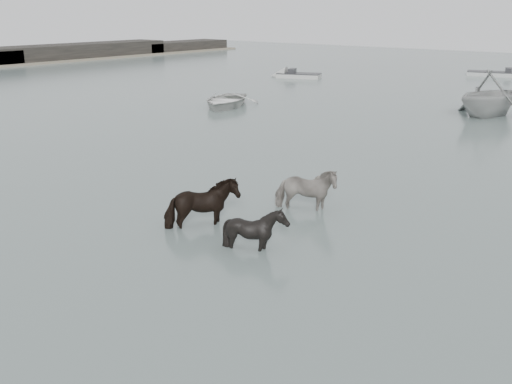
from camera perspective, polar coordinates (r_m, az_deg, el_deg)
ground at (r=14.18m, az=1.47°, el=-5.12°), size 140.00×140.00×0.00m
pony_pinto at (r=16.22m, az=4.98°, el=0.70°), size 1.99×1.58×1.53m
pony_dark at (r=14.92m, az=-5.37°, el=-0.64°), size 1.59×1.79×1.64m
pony_black at (r=13.56m, az=-0.05°, el=-2.95°), size 1.58×1.49×1.43m
rowboat_lead at (r=34.11m, az=-3.09°, el=9.33°), size 4.84×5.51×0.95m
rowboat_trail at (r=33.27m, az=22.46°, el=9.25°), size 5.49×5.95×2.61m
skiff_outer at (r=48.69m, az=4.32°, el=11.75°), size 5.17×3.28×0.75m
skiff_far at (r=53.84m, az=23.03°, el=11.00°), size 6.98×3.51×0.75m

